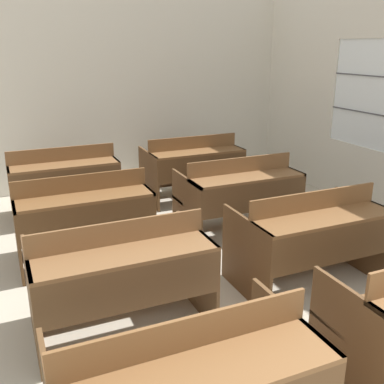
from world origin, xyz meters
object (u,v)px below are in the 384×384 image
object	(u,v)px
bench_second_right	(311,236)
bench_back_right	(193,166)
bench_third_left	(83,215)
bench_back_left	(64,180)
bench_second_left	(121,273)
bench_third_right	(239,193)

from	to	relation	value
bench_second_right	bench_back_right	world-z (taller)	same
bench_third_left	bench_back_left	bearing A→B (deg)	89.70
bench_second_left	bench_second_right	xyz separation A→B (m)	(1.75, -0.00, 0.00)
bench_second_right	bench_third_right	size ratio (longest dim) A/B	1.00
bench_third_left	bench_back_right	size ratio (longest dim) A/B	1.00
bench_second_right	bench_back_left	bearing A→B (deg)	123.34
bench_second_left	bench_back_right	bearing A→B (deg)	56.58
bench_second_right	bench_back_right	size ratio (longest dim) A/B	1.00
bench_back_left	bench_second_right	bearing A→B (deg)	-56.66
bench_second_right	bench_back_right	distance (m)	2.67
bench_third_right	bench_back_right	world-z (taller)	same
bench_second_right	bench_second_left	bearing A→B (deg)	179.96
bench_second_left	bench_back_right	size ratio (longest dim) A/B	1.00
bench_second_right	bench_third_right	distance (m)	1.33
bench_third_right	bench_second_left	bearing A→B (deg)	-142.99
bench_second_left	bench_back_left	xyz separation A→B (m)	(-0.02, 2.69, 0.00)
bench_third_left	bench_second_left	bearing A→B (deg)	-88.91
bench_third_right	bench_back_left	world-z (taller)	same
bench_back_right	bench_third_left	bearing A→B (deg)	-143.51
bench_second_right	bench_back_left	distance (m)	3.22
bench_second_right	bench_third_right	xyz separation A→B (m)	(0.01, 1.33, 0.00)
bench_third_left	bench_back_left	world-z (taller)	same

